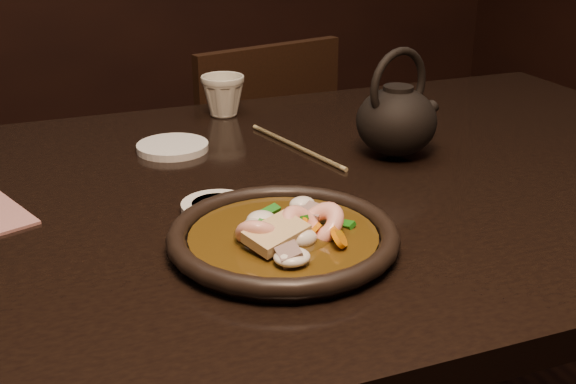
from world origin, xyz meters
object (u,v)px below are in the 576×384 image
object	(u,v)px
plate	(283,238)
tea_cup	(223,94)
table	(262,235)
teapot	(397,118)
chair	(246,187)

from	to	relation	value
plate	tea_cup	xyz separation A→B (m)	(0.09, 0.55, 0.03)
table	teapot	xyz separation A→B (m)	(0.24, 0.04, 0.14)
chair	teapot	bearing A→B (deg)	79.57
plate	tea_cup	size ratio (longest dim) A/B	3.36
chair	teapot	world-z (taller)	teapot
plate	chair	bearing A→B (deg)	74.85
tea_cup	teapot	world-z (taller)	teapot
chair	plate	distance (m)	0.98
table	chair	size ratio (longest dim) A/B	1.94
plate	table	bearing A→B (deg)	78.33
tea_cup	teapot	size ratio (longest dim) A/B	0.48
plate	teapot	world-z (taller)	teapot
table	tea_cup	distance (m)	0.38
chair	tea_cup	world-z (taller)	tea_cup
table	teapot	world-z (taller)	teapot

